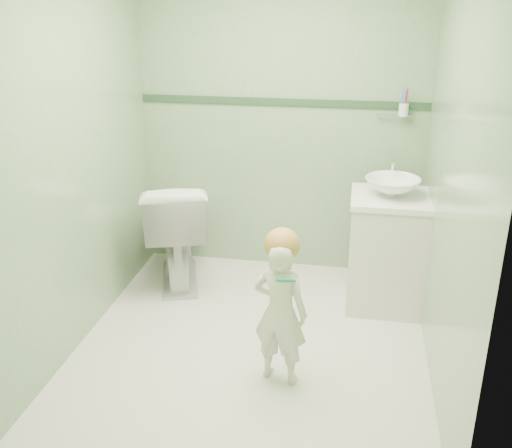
# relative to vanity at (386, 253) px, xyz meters

# --- Properties ---
(ground) EXTENTS (2.50, 2.50, 0.00)m
(ground) POSITION_rel_vanity_xyz_m (-0.84, -0.70, -0.40)
(ground) COLOR white
(ground) RESTS_ON ground
(room_shell) EXTENTS (2.50, 2.54, 2.40)m
(room_shell) POSITION_rel_vanity_xyz_m (-0.84, -0.70, 0.80)
(room_shell) COLOR #7CA575
(room_shell) RESTS_ON ground
(trim_stripe) EXTENTS (2.20, 0.02, 0.05)m
(trim_stripe) POSITION_rel_vanity_xyz_m (-0.84, 0.54, 0.95)
(trim_stripe) COLOR #29462B
(trim_stripe) RESTS_ON room_shell
(vanity) EXTENTS (0.52, 0.50, 0.80)m
(vanity) POSITION_rel_vanity_xyz_m (0.00, 0.00, 0.00)
(vanity) COLOR silver
(vanity) RESTS_ON ground
(counter) EXTENTS (0.54, 0.52, 0.04)m
(counter) POSITION_rel_vanity_xyz_m (0.00, 0.00, 0.41)
(counter) COLOR white
(counter) RESTS_ON vanity
(basin) EXTENTS (0.37, 0.37, 0.13)m
(basin) POSITION_rel_vanity_xyz_m (0.00, 0.00, 0.49)
(basin) COLOR white
(basin) RESTS_ON counter
(faucet) EXTENTS (0.03, 0.13, 0.18)m
(faucet) POSITION_rel_vanity_xyz_m (0.00, 0.19, 0.57)
(faucet) COLOR silver
(faucet) RESTS_ON counter
(cup_holder) EXTENTS (0.26, 0.07, 0.21)m
(cup_holder) POSITION_rel_vanity_xyz_m (0.05, 0.48, 0.93)
(cup_holder) COLOR silver
(cup_holder) RESTS_ON room_shell
(toilet) EXTENTS (0.70, 0.93, 0.84)m
(toilet) POSITION_rel_vanity_xyz_m (-1.58, 0.10, 0.02)
(toilet) COLOR white
(toilet) RESTS_ON ground
(toddler) EXTENTS (0.36, 0.28, 0.88)m
(toddler) POSITION_rel_vanity_xyz_m (-0.62, -1.01, 0.04)
(toddler) COLOR beige
(toddler) RESTS_ON ground
(hair_cap) EXTENTS (0.20, 0.20, 0.20)m
(hair_cap) POSITION_rel_vanity_xyz_m (-0.62, -0.99, 0.44)
(hair_cap) COLOR #BD833B
(hair_cap) RESTS_ON toddler
(teal_toothbrush) EXTENTS (0.11, 0.14, 0.08)m
(teal_toothbrush) POSITION_rel_vanity_xyz_m (-0.58, -1.15, 0.32)
(teal_toothbrush) COLOR #057D5B
(teal_toothbrush) RESTS_ON toddler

